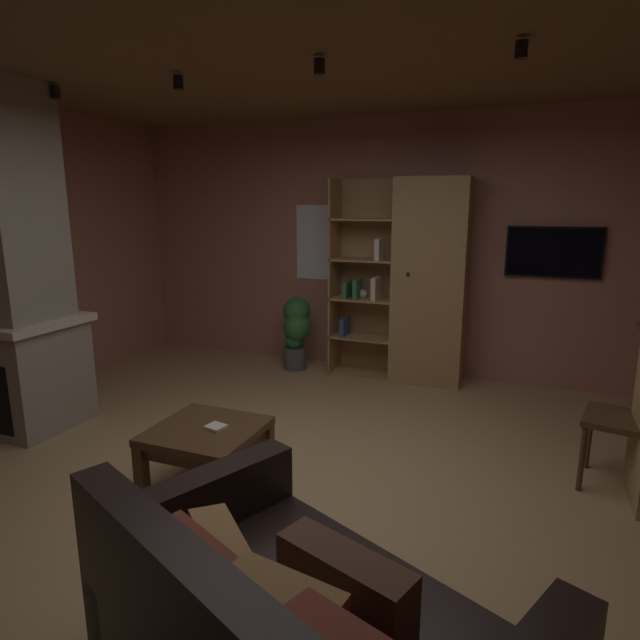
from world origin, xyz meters
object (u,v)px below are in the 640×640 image
Objects in this scene: coffee_table at (207,440)px; wall_mounted_tv at (553,252)px; potted_floor_plant at (296,329)px; bookshelf_cabinet at (420,283)px; table_book_0 at (216,427)px; dining_chair at (637,413)px; stone_fireplace at (8,279)px.

coffee_table is 3.66m from wall_mounted_tv.
potted_floor_plant is (-0.52, 2.55, 0.11)m from coffee_table.
bookshelf_cabinet reaches higher than wall_mounted_tv.
bookshelf_cabinet is at bearing 73.04° from coffee_table.
bookshelf_cabinet is at bearing 74.35° from table_book_0.
table_book_0 is at bearing 6.68° from coffee_table.
dining_chair is (2.46, 0.98, 0.10)m from table_book_0.
table_book_0 is at bearing -158.25° from dining_chair.
dining_chair is at bearing 21.38° from coffee_table.
bookshelf_cabinet reaches higher than dining_chair.
potted_floor_plant is at bearing 152.76° from dining_chair.
coffee_table is 0.77× the size of wall_mounted_tv.
wall_mounted_tv reaches higher than dining_chair.
dining_chair reaches higher than table_book_0.
stone_fireplace reaches higher than potted_floor_plant.
stone_fireplace is at bearing 171.33° from table_book_0.
dining_chair is at bearing -44.38° from bookshelf_cabinet.
wall_mounted_tv is (4.04, 2.55, 0.14)m from stone_fireplace.
bookshelf_cabinet is 2.87m from coffee_table.
table_book_0 is (0.07, 0.01, 0.09)m from coffee_table.
table_book_0 is at bearing -76.98° from potted_floor_plant.
dining_chair is (1.71, -1.67, -0.49)m from bookshelf_cabinet.
potted_floor_plant is at bearing -175.37° from bookshelf_cabinet.
bookshelf_cabinet is 2.82m from table_book_0.
wall_mounted_tv is at bearing 7.14° from potted_floor_plant.
bookshelf_cabinet is 3.13× the size of coffee_table.
dining_chair reaches higher than potted_floor_plant.
bookshelf_cabinet is 17.86× the size of table_book_0.
wall_mounted_tv is at bearing 9.88° from bookshelf_cabinet.
stone_fireplace is 3.35× the size of potted_floor_plant.
stone_fireplace is 2.25m from table_book_0.
bookshelf_cabinet is 2.56× the size of potted_floor_plant.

